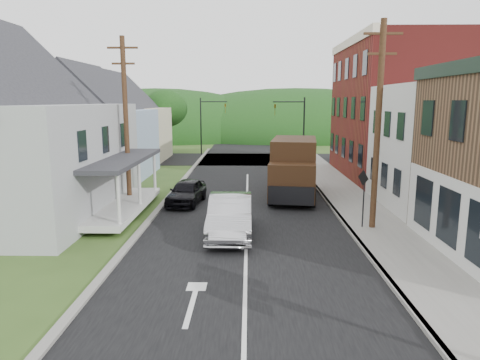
# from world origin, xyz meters

# --- Properties ---
(ground) EXTENTS (120.00, 120.00, 0.00)m
(ground) POSITION_xyz_m (0.00, 0.00, 0.00)
(ground) COLOR #2D4719
(ground) RESTS_ON ground
(road) EXTENTS (9.00, 90.00, 0.02)m
(road) POSITION_xyz_m (0.00, 10.00, 0.00)
(road) COLOR black
(road) RESTS_ON ground
(cross_road) EXTENTS (60.00, 9.00, 0.02)m
(cross_road) POSITION_xyz_m (0.00, 27.00, 0.00)
(cross_road) COLOR black
(cross_road) RESTS_ON ground
(sidewalk_right) EXTENTS (2.80, 55.00, 0.15)m
(sidewalk_right) POSITION_xyz_m (5.90, 8.00, 0.07)
(sidewalk_right) COLOR slate
(sidewalk_right) RESTS_ON ground
(curb_right) EXTENTS (0.20, 55.00, 0.15)m
(curb_right) POSITION_xyz_m (4.55, 8.00, 0.07)
(curb_right) COLOR slate
(curb_right) RESTS_ON ground
(curb_left) EXTENTS (0.30, 55.00, 0.12)m
(curb_left) POSITION_xyz_m (-4.65, 8.00, 0.06)
(curb_left) COLOR slate
(curb_left) RESTS_ON ground
(storefront_white) EXTENTS (8.00, 7.00, 6.50)m
(storefront_white) POSITION_xyz_m (11.30, 7.50, 3.25)
(storefront_white) COLOR silver
(storefront_white) RESTS_ON ground
(storefront_red) EXTENTS (8.00, 12.00, 10.00)m
(storefront_red) POSITION_xyz_m (11.30, 17.00, 5.00)
(storefront_red) COLOR maroon
(storefront_red) RESTS_ON ground
(house_gray) EXTENTS (10.20, 12.24, 8.35)m
(house_gray) POSITION_xyz_m (-12.00, 6.00, 4.23)
(house_gray) COLOR #9C9FA1
(house_gray) RESTS_ON ground
(house_blue) EXTENTS (7.14, 8.16, 7.28)m
(house_blue) POSITION_xyz_m (-11.00, 17.00, 3.69)
(house_blue) COLOR #93AAC9
(house_blue) RESTS_ON ground
(house_cream) EXTENTS (7.14, 8.16, 7.28)m
(house_cream) POSITION_xyz_m (-11.50, 26.00, 3.69)
(house_cream) COLOR beige
(house_cream) RESTS_ON ground
(utility_pole_right) EXTENTS (1.60, 0.26, 9.00)m
(utility_pole_right) POSITION_xyz_m (5.60, 3.50, 4.66)
(utility_pole_right) COLOR #472D19
(utility_pole_right) RESTS_ON ground
(utility_pole_left) EXTENTS (1.60, 0.26, 9.00)m
(utility_pole_left) POSITION_xyz_m (-6.50, 8.00, 4.66)
(utility_pole_left) COLOR #472D19
(utility_pole_left) RESTS_ON ground
(traffic_signal_right) EXTENTS (2.87, 0.20, 6.00)m
(traffic_signal_right) POSITION_xyz_m (4.30, 23.50, 3.76)
(traffic_signal_right) COLOR black
(traffic_signal_right) RESTS_ON ground
(traffic_signal_left) EXTENTS (2.87, 0.20, 6.00)m
(traffic_signal_left) POSITION_xyz_m (-4.30, 30.50, 3.76)
(traffic_signal_left) COLOR black
(traffic_signal_left) RESTS_ON ground
(tree_left_c) EXTENTS (5.80, 5.80, 8.41)m
(tree_left_c) POSITION_xyz_m (-19.00, 20.00, 5.94)
(tree_left_c) COLOR #382616
(tree_left_c) RESTS_ON ground
(tree_left_d) EXTENTS (4.80, 4.80, 6.94)m
(tree_left_d) POSITION_xyz_m (-9.00, 32.00, 4.88)
(tree_left_d) COLOR #382616
(tree_left_d) RESTS_ON ground
(forested_ridge) EXTENTS (90.00, 30.00, 16.00)m
(forested_ridge) POSITION_xyz_m (0.00, 55.00, 0.00)
(forested_ridge) COLOR #13340F
(forested_ridge) RESTS_ON ground
(silver_sedan) EXTENTS (1.83, 5.18, 1.70)m
(silver_sedan) POSITION_xyz_m (-0.69, 2.65, 0.85)
(silver_sedan) COLOR #B2B1B6
(silver_sedan) RESTS_ON ground
(dark_sedan) EXTENTS (2.12, 4.18, 1.36)m
(dark_sedan) POSITION_xyz_m (-3.37, 8.25, 0.68)
(dark_sedan) COLOR black
(dark_sedan) RESTS_ON ground
(delivery_van) EXTENTS (3.31, 6.50, 3.48)m
(delivery_van) POSITION_xyz_m (2.74, 9.95, 1.76)
(delivery_van) COLOR black
(delivery_van) RESTS_ON ground
(warning_sign) EXTENTS (0.30, 0.66, 2.57)m
(warning_sign) POSITION_xyz_m (5.14, 3.53, 1.79)
(warning_sign) COLOR black
(warning_sign) RESTS_ON sidewalk_right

